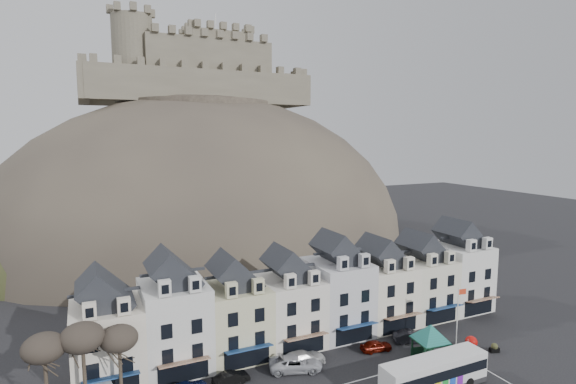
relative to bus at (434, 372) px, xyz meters
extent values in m
cube|color=white|center=(-29.06, 15.42, 2.19)|extent=(6.80, 8.00, 8.00)
cube|color=black|center=(-29.06, 15.42, 7.39)|extent=(6.80, 5.76, 2.80)
cube|color=white|center=(-30.56, 11.82, 7.09)|extent=(1.20, 0.80, 1.60)
cube|color=white|center=(-27.57, 11.82, 7.09)|extent=(1.20, 0.80, 1.60)
cube|color=navy|center=(-29.06, 10.72, 0.79)|extent=(5.10, 1.29, 0.43)
cube|color=silver|center=(-22.26, 15.42, 2.79)|extent=(6.80, 8.00, 9.20)
cube|color=black|center=(-22.26, 15.42, 8.59)|extent=(6.80, 5.76, 2.80)
cube|color=silver|center=(-23.76, 11.82, 8.29)|extent=(1.20, 0.80, 1.60)
cube|color=silver|center=(-20.77, 11.82, 8.29)|extent=(1.20, 0.80, 1.60)
cube|color=black|center=(-22.26, 11.39, -0.51)|extent=(5.10, 0.06, 2.20)
cube|color=maroon|center=(-22.26, 10.72, 0.79)|extent=(5.10, 1.29, 0.43)
cube|color=beige|center=(-15.46, 15.42, 2.19)|extent=(6.80, 8.00, 8.00)
cube|color=black|center=(-15.46, 15.42, 7.39)|extent=(6.80, 5.76, 2.80)
cube|color=beige|center=(-16.96, 11.82, 7.09)|extent=(1.20, 0.80, 1.60)
cube|color=beige|center=(-13.97, 11.82, 7.09)|extent=(1.20, 0.80, 1.60)
cube|color=black|center=(-15.46, 11.39, -0.51)|extent=(5.10, 0.06, 2.20)
cube|color=navy|center=(-15.46, 10.72, 0.79)|extent=(5.10, 1.29, 0.43)
cube|color=silver|center=(-8.66, 15.42, 2.19)|extent=(6.80, 8.00, 8.00)
cube|color=black|center=(-8.66, 15.42, 7.39)|extent=(6.80, 5.76, 2.80)
cube|color=silver|center=(-10.16, 11.82, 7.09)|extent=(1.20, 0.80, 1.60)
cube|color=silver|center=(-7.17, 11.82, 7.09)|extent=(1.20, 0.80, 1.60)
cube|color=black|center=(-8.66, 11.39, -0.51)|extent=(5.10, 0.06, 2.20)
cube|color=maroon|center=(-8.66, 10.72, 0.79)|extent=(5.10, 1.29, 0.43)
cube|color=silver|center=(-1.86, 15.42, 2.79)|extent=(6.80, 8.00, 9.20)
cube|color=black|center=(-1.86, 15.42, 8.59)|extent=(6.80, 5.76, 2.80)
cube|color=silver|center=(-3.36, 11.82, 8.29)|extent=(1.20, 0.80, 1.60)
cube|color=silver|center=(-0.37, 11.82, 8.29)|extent=(1.20, 0.80, 1.60)
cube|color=black|center=(-1.86, 11.39, -0.51)|extent=(5.10, 0.06, 2.20)
cube|color=navy|center=(-1.86, 10.72, 0.79)|extent=(5.10, 1.29, 0.43)
cube|color=#EFE6CF|center=(4.94, 15.42, 2.19)|extent=(6.80, 8.00, 8.00)
cube|color=black|center=(4.94, 15.42, 7.39)|extent=(6.80, 5.76, 2.80)
cube|color=#EFE6CF|center=(3.44, 11.82, 7.09)|extent=(1.20, 0.80, 1.60)
cube|color=#EFE6CF|center=(6.43, 11.82, 7.09)|extent=(1.20, 0.80, 1.60)
cube|color=black|center=(4.94, 11.39, -0.51)|extent=(5.10, 0.06, 2.20)
cube|color=maroon|center=(4.94, 10.72, 0.79)|extent=(5.10, 1.29, 0.43)
cube|color=silver|center=(11.74, 15.42, 2.19)|extent=(6.80, 8.00, 8.00)
cube|color=black|center=(11.74, 15.42, 7.39)|extent=(6.80, 5.76, 2.80)
cube|color=silver|center=(10.24, 11.82, 7.09)|extent=(1.20, 0.80, 1.60)
cube|color=silver|center=(13.23, 11.82, 7.09)|extent=(1.20, 0.80, 1.60)
cube|color=black|center=(11.74, 11.39, -0.51)|extent=(5.10, 0.06, 2.20)
cube|color=navy|center=(11.74, 10.72, 0.79)|extent=(5.10, 1.29, 0.43)
cube|color=white|center=(18.54, 15.42, 2.79)|extent=(6.80, 8.00, 9.20)
cube|color=black|center=(18.54, 15.42, 8.59)|extent=(6.80, 5.76, 2.80)
cube|color=white|center=(17.04, 11.82, 8.29)|extent=(1.20, 0.80, 1.60)
cube|color=white|center=(20.03, 11.82, 8.29)|extent=(1.20, 0.80, 1.60)
cube|color=black|center=(18.54, 11.39, -0.51)|extent=(5.10, 0.06, 2.20)
cube|color=maroon|center=(18.54, 10.72, 0.79)|extent=(5.10, 1.29, 0.43)
ellipsoid|color=#3C342E|center=(-5.26, 69.42, -1.81)|extent=(96.00, 76.00, 68.00)
ellipsoid|color=#2A371B|center=(-27.26, 63.42, -1.81)|extent=(52.00, 44.00, 42.00)
ellipsoid|color=#3C342E|center=(18.74, 73.42, -1.81)|extent=(56.00, 48.00, 46.00)
ellipsoid|color=#2A371B|center=(-9.26, 55.42, -1.81)|extent=(40.00, 28.00, 28.00)
ellipsoid|color=#3C342E|center=(4.74, 57.42, -1.81)|extent=(36.00, 28.00, 24.00)
cylinder|color=#3C342E|center=(-5.26, 69.42, 29.19)|extent=(30.00, 30.00, 3.00)
cube|color=#61594A|center=(-5.26, 65.42, 33.69)|extent=(48.00, 2.20, 7.00)
cube|color=#61594A|center=(-5.26, 85.42, 33.69)|extent=(48.00, 2.20, 7.00)
cube|color=#61594A|center=(-29.26, 75.42, 33.69)|extent=(2.20, 22.00, 7.00)
cube|color=#61594A|center=(18.74, 75.42, 33.69)|extent=(2.20, 22.00, 7.00)
cube|color=#61594A|center=(-3.26, 75.42, 39.19)|extent=(28.00, 18.00, 10.00)
cube|color=#61594A|center=(0.74, 77.42, 40.69)|extent=(14.00, 12.00, 13.00)
cylinder|color=#61594A|center=(-19.26, 71.42, 39.19)|extent=(8.40, 8.40, 18.00)
cylinder|color=silver|center=(0.74, 77.42, 49.69)|extent=(0.16, 0.16, 5.00)
ellipsoid|color=#383028|center=(-34.26, 9.92, 5.16)|extent=(3.61, 3.61, 2.54)
cylinder|color=#322820|center=(-31.26, 9.92, 1.20)|extent=(0.32, 0.32, 6.02)
ellipsoid|color=#383028|center=(-31.26, 9.92, 5.50)|extent=(3.78, 3.78, 2.67)
cylinder|color=#322820|center=(-28.26, 9.92, 0.92)|extent=(0.32, 0.32, 5.46)
ellipsoid|color=#383028|center=(-28.26, 9.92, 4.82)|extent=(3.43, 3.43, 2.42)
cube|color=silver|center=(0.00, 0.00, 0.10)|extent=(11.60, 2.67, 2.65)
cube|color=black|center=(0.00, 0.00, 0.25)|extent=(11.36, 2.75, 1.00)
cube|color=silver|center=(0.00, 0.00, 1.30)|extent=(11.36, 2.56, 0.26)
cube|color=orange|center=(5.74, 0.02, 1.12)|extent=(0.07, 1.26, 0.29)
cylinder|color=black|center=(3.48, -1.18, -1.33)|extent=(1.01, 0.34, 1.01)
cylinder|color=black|center=(3.47, 1.20, -1.33)|extent=(1.01, 0.34, 1.01)
cube|color=#10311D|center=(2.36, 5.99, -0.59)|extent=(0.17, 0.17, 2.43)
cube|color=#10311D|center=(5.07, 5.64, -0.59)|extent=(0.17, 0.17, 2.43)
cube|color=#10311D|center=(2.01, 3.27, -0.59)|extent=(0.17, 0.17, 2.43)
cube|color=#10311D|center=(4.73, 2.93, -0.59)|extent=(0.17, 0.17, 2.43)
cube|color=#10311D|center=(3.54, 4.46, 0.62)|extent=(3.74, 3.74, 0.12)
cone|color=#166252|center=(3.54, 4.46, 1.53)|extent=(6.65, 6.65, 1.82)
cube|color=black|center=(9.69, 4.37, -1.58)|extent=(1.31, 1.31, 0.45)
sphere|color=#B80E0A|center=(9.69, 4.37, -0.77)|extent=(1.40, 1.40, 1.40)
cylinder|color=silver|center=(8.41, 5.42, 1.93)|extent=(0.11, 0.11, 7.47)
cube|color=red|center=(8.92, 5.35, 5.10)|extent=(1.02, 0.17, 0.65)
cube|color=black|center=(7.17, 2.92, -1.53)|extent=(1.25, 0.95, 0.56)
sphere|color=#2A371B|center=(7.17, 2.92, -1.08)|extent=(0.79, 0.79, 0.79)
cube|color=black|center=(11.82, 2.92, -1.54)|extent=(1.18, 0.80, 0.54)
sphere|color=#2A371B|center=(11.82, 2.92, -1.10)|extent=(0.76, 0.76, 0.76)
imported|color=black|center=(-17.92, 9.33, -1.19)|extent=(3.89, 1.68, 1.25)
imported|color=silver|center=(-10.86, 8.92, -1.01)|extent=(6.16, 4.27, 1.59)
imported|color=silver|center=(-9.66, 9.66, -1.04)|extent=(5.32, 2.29, 1.53)
imported|color=#560D04|center=(-0.46, 8.92, -1.18)|extent=(3.86, 1.91, 1.26)
imported|color=black|center=(4.74, 8.92, -1.08)|extent=(4.68, 2.99, 1.46)
camera|label=1|loc=(-30.58, -31.72, 23.18)|focal=28.00mm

